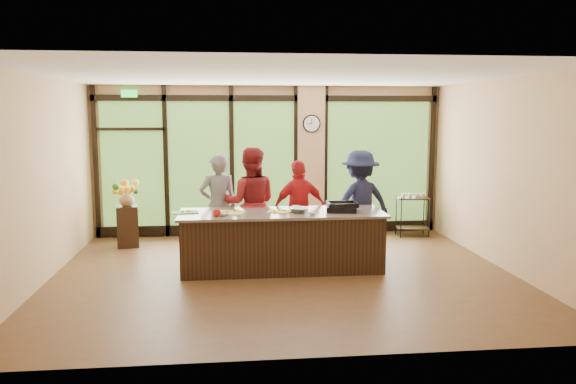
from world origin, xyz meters
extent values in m
plane|color=#4E331B|center=(0.00, 0.00, 0.00)|extent=(7.00, 7.00, 0.00)
plane|color=silver|center=(0.00, 0.00, 3.00)|extent=(7.00, 7.00, 0.00)
plane|color=tan|center=(0.00, 3.00, 1.50)|extent=(7.00, 0.00, 7.00)
plane|color=tan|center=(-3.50, 0.00, 1.50)|extent=(0.00, 6.00, 6.00)
plane|color=tan|center=(3.50, 0.00, 1.50)|extent=(0.00, 6.00, 6.00)
cube|color=tan|center=(0.85, 2.94, 1.50)|extent=(0.55, 0.12, 3.00)
cube|color=black|center=(0.00, 2.95, 2.75)|extent=(6.90, 0.08, 0.12)
cube|color=black|center=(0.00, 2.95, 0.12)|extent=(6.90, 0.08, 0.20)
cube|color=#19D83F|center=(-2.70, 2.90, 2.83)|extent=(0.30, 0.04, 0.14)
cube|color=#366222|center=(-2.70, 2.97, 1.45)|extent=(1.20, 0.02, 2.50)
cube|color=#366222|center=(-1.40, 2.97, 1.45)|extent=(1.20, 0.02, 2.50)
cube|color=#366222|center=(-0.10, 2.97, 1.45)|extent=(1.20, 0.02, 2.50)
cube|color=#366222|center=(2.25, 2.97, 1.45)|extent=(2.10, 0.02, 2.50)
cube|color=black|center=(-3.40, 2.95, 1.50)|extent=(0.08, 0.08, 3.00)
cube|color=black|center=(-2.05, 2.95, 1.50)|extent=(0.08, 0.08, 3.00)
cube|color=black|center=(-0.75, 2.95, 1.50)|extent=(0.08, 0.08, 3.00)
cube|color=black|center=(0.55, 2.95, 1.50)|extent=(0.08, 0.08, 3.00)
cube|color=black|center=(1.15, 2.95, 1.50)|extent=(0.08, 0.08, 3.00)
cube|color=black|center=(3.40, 2.95, 1.50)|extent=(0.08, 0.08, 3.00)
cube|color=black|center=(0.00, 0.30, 0.44)|extent=(3.10, 1.00, 0.88)
cube|color=slate|center=(0.00, 0.30, 0.90)|extent=(3.20, 1.10, 0.04)
cylinder|color=black|center=(0.85, 2.87, 2.25)|extent=(0.36, 0.04, 0.36)
cylinder|color=silver|center=(0.85, 2.85, 2.25)|extent=(0.31, 0.01, 0.31)
cube|color=black|center=(0.85, 2.85, 2.30)|extent=(0.01, 0.00, 0.11)
cube|color=black|center=(0.80, 2.85, 2.25)|extent=(0.09, 0.00, 0.01)
imported|color=slate|center=(-1.00, 1.16, 0.89)|extent=(0.71, 0.53, 1.78)
imported|color=maroon|center=(-0.46, 1.05, 0.95)|extent=(0.98, 0.79, 1.89)
imported|color=#B11B1D|center=(0.38, 1.06, 0.83)|extent=(1.05, 0.66, 1.67)
imported|color=#181B35|center=(1.45, 1.16, 0.91)|extent=(1.31, 0.95, 1.82)
cube|color=black|center=(0.95, 0.22, 0.96)|extent=(0.54, 0.46, 0.08)
imported|color=silver|center=(0.27, 0.24, 0.96)|extent=(0.41, 0.41, 0.08)
cube|color=#469737|center=(-1.50, 0.40, 0.93)|extent=(0.44, 0.35, 0.01)
cube|color=yellow|center=(-0.80, 0.29, 0.93)|extent=(0.52, 0.45, 0.01)
cube|color=yellow|center=(-0.03, 0.31, 0.93)|extent=(0.44, 0.38, 0.01)
imported|color=silver|center=(-0.90, 0.06, 0.94)|extent=(0.19, 0.19, 0.05)
imported|color=silver|center=(0.44, -0.01, 0.94)|extent=(0.14, 0.14, 0.04)
imported|color=silver|center=(0.27, 0.69, 0.94)|extent=(0.14, 0.14, 0.03)
imported|color=red|center=(-1.00, -0.01, 0.97)|extent=(0.16, 0.16, 0.09)
cube|color=black|center=(-2.69, 2.13, 0.38)|extent=(0.44, 0.44, 0.76)
imported|color=olive|center=(-2.69, 2.13, 0.91)|extent=(0.32, 0.32, 0.29)
cube|color=black|center=(2.85, 2.46, 0.16)|extent=(0.68, 0.44, 0.03)
cube|color=black|center=(2.85, 2.46, 0.77)|extent=(0.68, 0.44, 0.03)
cylinder|color=black|center=(2.56, 2.30, 0.41)|extent=(0.02, 0.02, 0.81)
cylinder|color=black|center=(3.14, 2.30, 0.41)|extent=(0.02, 0.02, 0.81)
cylinder|color=black|center=(2.56, 2.62, 0.41)|extent=(0.02, 0.02, 0.81)
cylinder|color=black|center=(3.14, 2.62, 0.41)|extent=(0.02, 0.02, 0.81)
imported|color=silver|center=(2.66, 2.46, 0.83)|extent=(0.10, 0.10, 0.08)
imported|color=silver|center=(2.79, 2.46, 0.83)|extent=(0.10, 0.10, 0.08)
imported|color=silver|center=(2.93, 2.46, 0.83)|extent=(0.10, 0.10, 0.08)
imported|color=silver|center=(3.05, 2.46, 0.83)|extent=(0.10, 0.10, 0.08)
camera|label=1|loc=(-0.82, -8.32, 2.44)|focal=35.00mm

